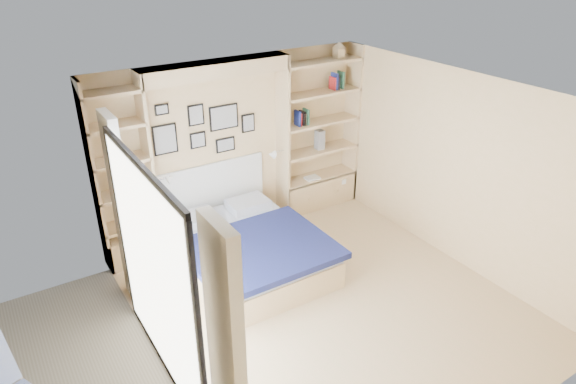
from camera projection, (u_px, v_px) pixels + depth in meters
ground at (325, 301)px, 6.12m from camera, size 4.50×4.50×0.00m
room_shell at (234, 181)px, 6.60m from camera, size 4.50×4.50×4.50m
bed at (247, 249)px, 6.63m from camera, size 1.72×2.19×1.07m
photo_gallery at (204, 128)px, 6.87m from camera, size 1.48×0.02×0.82m
reading_lamps at (224, 166)px, 7.00m from camera, size 1.92×0.12×0.15m
shelf_decor at (303, 108)px, 7.44m from camera, size 3.48×0.23×2.03m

